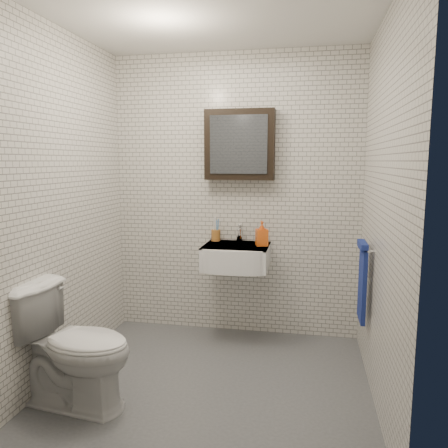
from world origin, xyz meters
name	(u,v)px	position (x,y,z in m)	size (l,w,h in m)	color
ground	(211,382)	(0.00, 0.00, 0.01)	(2.20, 2.00, 0.01)	#505358
room_shell	(210,176)	(0.00, 0.00, 1.47)	(2.22, 2.02, 2.51)	silver
washbasin	(236,257)	(0.05, 0.73, 0.76)	(0.55, 0.50, 0.20)	white
faucet	(239,234)	(0.05, 0.93, 0.92)	(0.06, 0.20, 0.15)	silver
mirror_cabinet	(240,145)	(0.05, 0.93, 1.70)	(0.60, 0.15, 0.60)	black
towel_rail	(363,278)	(1.04, 0.35, 0.72)	(0.09, 0.30, 0.58)	silver
toothbrush_cup	(216,235)	(-0.16, 0.93, 0.91)	(0.10, 0.10, 0.22)	#A36528
soap_bottle	(262,233)	(0.27, 0.79, 0.95)	(0.09, 0.10, 0.21)	orange
toilet	(73,346)	(-0.80, -0.44, 0.40)	(0.45, 0.78, 0.80)	white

